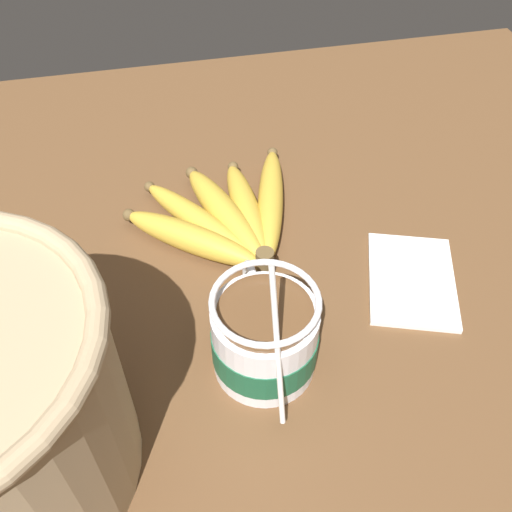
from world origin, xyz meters
The scene contains 4 objects.
table centered at (0.00, 0.00, 1.76)cm, with size 116.98×116.98×3.53cm.
coffee_mug centered at (-3.44, 2.55, 7.74)cm, with size 16.00×10.01×15.99cm.
banana_bunch centered at (16.39, 2.46, 5.15)cm, with size 22.12×22.35×4.05cm.
napkin centered at (3.29, -15.75, 3.83)cm, with size 15.58×13.15×0.60cm.
Camera 1 is at (-33.62, 9.98, 51.11)cm, focal length 40.00 mm.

